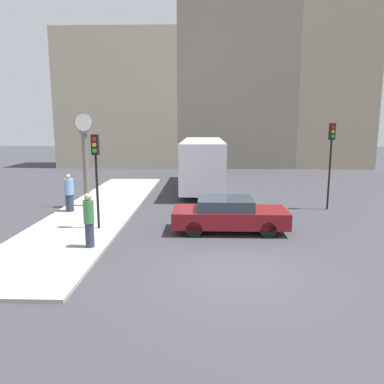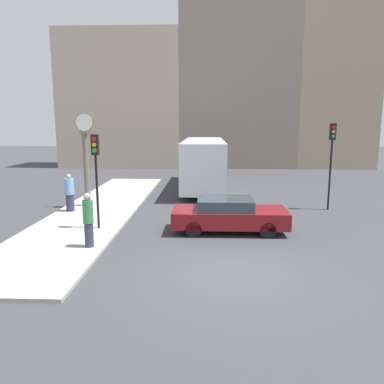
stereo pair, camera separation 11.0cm
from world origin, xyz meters
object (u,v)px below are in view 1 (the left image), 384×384
Objects in this scene: traffic_light_near at (96,162)px; pedestrian_green_hoodie at (89,220)px; bus_distant at (203,161)px; street_clock at (85,159)px; sedan_car at (229,214)px; pedestrian_blue_stripe at (69,193)px; traffic_light_far at (331,149)px.

traffic_light_near is 2.00× the size of pedestrian_green_hoodie.
street_clock is (-5.63, -5.89, 0.66)m from bus_distant.
sedan_car is 2.52× the size of pedestrian_blue_stripe.
traffic_light_far is 12.35m from pedestrian_blue_stripe.
pedestrian_blue_stripe reaches higher than sedan_car.
street_clock is at bearing -179.77° from traffic_light_far.
sedan_car is at bearing 1.20° from traffic_light_near.
traffic_light_near is (-3.96, -9.87, 0.93)m from bus_distant.
traffic_light_near is 0.87× the size of traffic_light_far.
traffic_light_far is 11.67m from pedestrian_green_hoodie.
traffic_light_near reaches higher than pedestrian_green_hoodie.
street_clock is at bearing 112.70° from traffic_light_near.
traffic_light_far reaches higher than traffic_light_near.
street_clock is 1.93m from pedestrian_blue_stripe.
street_clock is at bearing -133.72° from bus_distant.
traffic_light_far is at bearing 32.87° from pedestrian_green_hoodie.
traffic_light_near is at bearing -67.30° from street_clock.
bus_distant is 8.17m from street_clock.
sedan_car is 7.90m from street_clock.
traffic_light_far is (5.01, 3.92, 2.25)m from sedan_car.
traffic_light_far is at bearing 38.04° from sedan_car.
traffic_light_far is 2.39× the size of pedestrian_blue_stripe.
traffic_light_near is 4.32m from street_clock.
bus_distant is at bearing 135.98° from traffic_light_far.
traffic_light_far reaches higher than bus_distant.
bus_distant is 8.49m from traffic_light_far.
pedestrian_blue_stripe is at bearing -111.17° from street_clock.
street_clock is at bearing 68.83° from pedestrian_blue_stripe.
pedestrian_blue_stripe is at bearing 127.15° from traffic_light_near.
pedestrian_green_hoodie is (-3.63, -12.09, -0.73)m from bus_distant.
sedan_car is 0.97× the size of street_clock.
pedestrian_blue_stripe is at bearing 159.25° from sedan_car.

